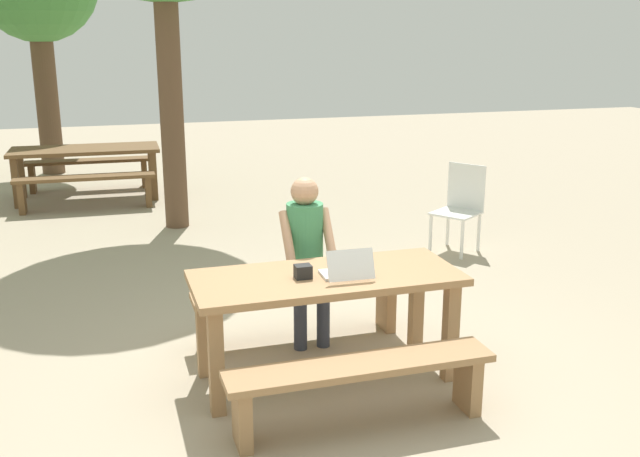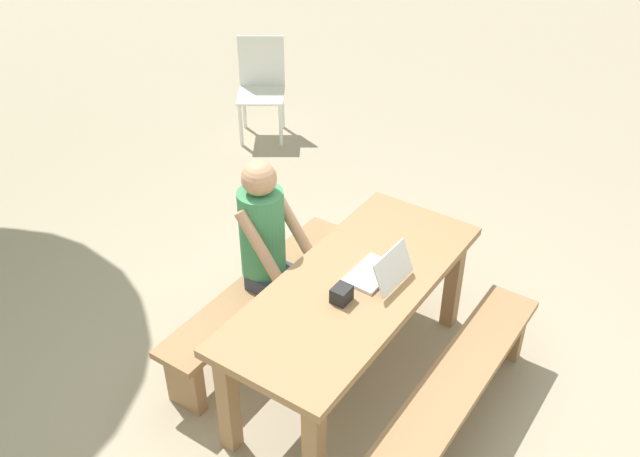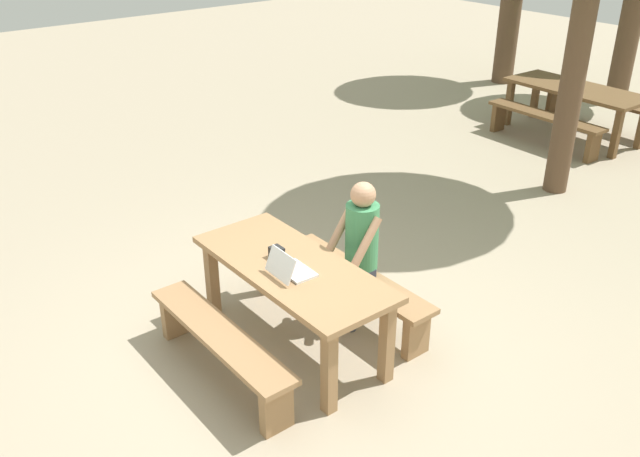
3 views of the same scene
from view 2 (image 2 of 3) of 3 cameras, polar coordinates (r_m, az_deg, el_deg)
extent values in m
plane|color=tan|center=(4.51, 2.44, -11.77)|extent=(30.00, 30.00, 0.00)
cube|color=#9E754C|center=(4.01, 2.70, -4.60)|extent=(1.80, 0.76, 0.05)
cube|color=#9E754C|center=(3.70, -0.47, -17.26)|extent=(0.09, 0.09, 0.70)
cube|color=#9E754C|center=(4.71, 10.62, -4.15)|extent=(0.09, 0.09, 0.70)
cube|color=#9E754C|center=(3.93, -7.37, -13.53)|extent=(0.09, 0.09, 0.70)
cube|color=#9E754C|center=(4.90, 4.75, -1.91)|extent=(0.09, 0.09, 0.70)
cube|color=#9E754C|center=(4.02, 11.02, -11.60)|extent=(1.65, 0.30, 0.05)
cube|color=#9E754C|center=(4.67, 14.50, -7.88)|extent=(0.08, 0.24, 0.38)
cube|color=#9E754C|center=(4.52, -4.79, -4.71)|extent=(1.65, 0.30, 0.05)
cube|color=#9E754C|center=(4.29, -10.74, -11.95)|extent=(0.08, 0.24, 0.38)
cube|color=#9E754C|center=(5.11, 0.32, -2.27)|extent=(0.08, 0.24, 0.38)
cube|color=white|center=(4.04, 4.11, -3.61)|extent=(0.32, 0.21, 0.02)
cube|color=white|center=(3.93, 5.89, -3.16)|extent=(0.31, 0.10, 0.19)
cube|color=black|center=(3.93, 5.81, -3.10)|extent=(0.29, 0.08, 0.17)
cube|color=black|center=(3.84, 1.74, -5.27)|extent=(0.11, 0.09, 0.09)
cylinder|color=#333847|center=(4.54, -3.21, -7.66)|extent=(0.10, 0.10, 0.42)
cylinder|color=#333847|center=(4.64, -1.87, -6.43)|extent=(0.10, 0.10, 0.42)
cube|color=#333847|center=(4.47, -3.54, -4.19)|extent=(0.28, 0.28, 0.12)
cylinder|color=#3F8C59|center=(4.31, -4.65, -0.36)|extent=(0.28, 0.28, 0.58)
cylinder|color=tan|center=(4.14, -4.94, -1.35)|extent=(0.07, 0.32, 0.41)
cylinder|color=tan|center=(4.34, -2.35, 0.70)|extent=(0.07, 0.32, 0.41)
sphere|color=tan|center=(4.11, -4.90, 4.01)|extent=(0.21, 0.21, 0.21)
cube|color=white|center=(6.93, -4.74, 10.58)|extent=(0.61, 0.61, 0.02)
cube|color=white|center=(7.02, -4.72, 13.21)|extent=(0.26, 0.38, 0.50)
cylinder|color=white|center=(6.87, -6.36, 8.21)|extent=(0.04, 0.04, 0.43)
cylinder|color=white|center=(6.84, -3.16, 8.24)|extent=(0.04, 0.04, 0.43)
cylinder|color=white|center=(7.21, -6.07, 9.57)|extent=(0.04, 0.04, 0.43)
cylinder|color=white|center=(7.18, -3.02, 9.60)|extent=(0.04, 0.04, 0.43)
camera|label=1|loc=(3.22, 87.63, -19.62)|focal=40.66mm
camera|label=3|loc=(6.50, 50.36, 25.44)|focal=38.40mm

